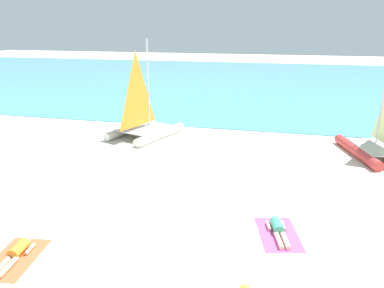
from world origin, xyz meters
name	(u,v)px	position (x,y,z in m)	size (l,w,h in m)	color
ground_plane	(212,141)	(0.00, 10.00, 0.00)	(120.00, 120.00, 0.00)	beige
ocean_water	(252,81)	(0.00, 32.38, 0.03)	(120.00, 40.00, 0.05)	#4C9EB7
sailboat_white	(144,122)	(-3.78, 10.03, 0.76)	(3.62, 4.51, 5.12)	white
sailboat_red	(383,140)	(7.96, 9.44, 0.79)	(3.58, 4.59, 5.27)	#CC3838
towel_left	(15,258)	(-3.02, -1.42, 0.01)	(1.10, 1.90, 0.01)	#EA5933
sunbather_left	(16,253)	(-3.03, -1.36, 0.13)	(0.61, 1.57, 0.30)	orange
towel_right	(278,234)	(3.59, 1.44, 0.01)	(1.10, 1.90, 0.01)	#D84C99
sunbather_right	(278,229)	(3.58, 1.51, 0.13)	(0.75, 1.56, 0.30)	#3FB28C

